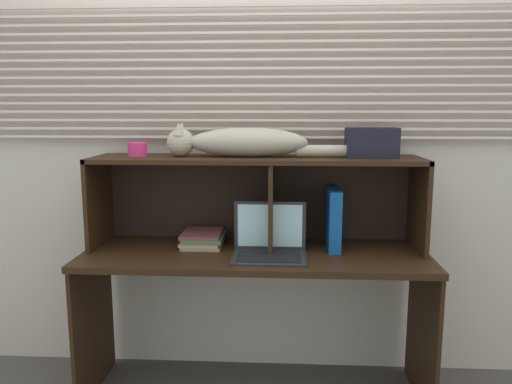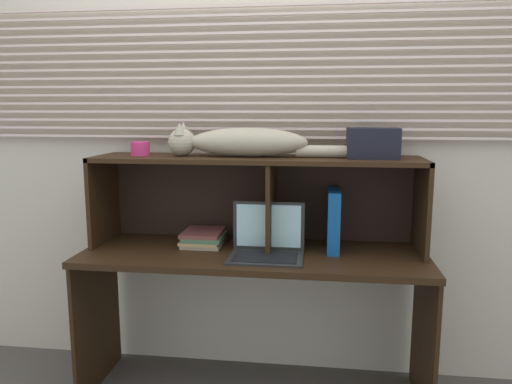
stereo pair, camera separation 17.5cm
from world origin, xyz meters
TOP-DOWN VIEW (x-y plane):
  - back_panel_with_blinds at (0.00, 0.55)m, footprint 4.40×0.08m
  - desk at (0.00, 0.23)m, footprint 1.61×0.55m
  - hutch_shelf_unit at (0.01, 0.36)m, footprint 1.56×0.35m
  - cat at (-0.06, 0.33)m, footprint 0.97×0.16m
  - laptop at (0.07, 0.17)m, footprint 0.33×0.24m
  - binder_upright at (0.37, 0.33)m, footprint 0.06×0.25m
  - book_stack at (-0.26, 0.32)m, footprint 0.20×0.22m
  - small_basket at (-0.57, 0.33)m, footprint 0.09×0.09m
  - storage_box at (0.54, 0.33)m, footprint 0.23×0.15m

SIDE VIEW (x-z plane):
  - desk at x=0.00m, z-range 0.23..0.96m
  - book_stack at x=-0.26m, z-range 0.72..0.79m
  - laptop at x=0.07m, z-range 0.66..0.89m
  - binder_upright at x=0.37m, z-range 0.72..1.01m
  - hutch_shelf_unit at x=0.01m, z-range 0.82..1.25m
  - small_basket at x=-0.57m, z-range 1.16..1.23m
  - cat at x=-0.06m, z-range 1.15..1.31m
  - storage_box at x=0.54m, z-range 1.16..1.30m
  - back_panel_with_blinds at x=0.00m, z-range 0.01..2.51m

